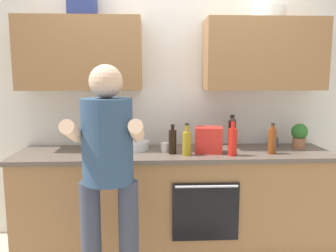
{
  "coord_description": "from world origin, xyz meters",
  "views": [
    {
      "loc": [
        -0.2,
        -2.97,
        1.57
      ],
      "look_at": [
        -0.06,
        -0.1,
        1.15
      ],
      "focal_mm": 35.99,
      "sensor_mm": 36.0,
      "label": 1
    }
  ],
  "objects": [
    {
      "name": "bottle_oil",
      "position": [
        0.1,
        -0.14,
        1.01
      ],
      "size": [
        0.08,
        0.08,
        0.28
      ],
      "color": "olive",
      "rests_on": "counter"
    },
    {
      "name": "ground_plane",
      "position": [
        0.0,
        0.0,
        0.0
      ],
      "size": [
        12.0,
        12.0,
        0.0
      ],
      "primitive_type": "plane",
      "color": "#B2A893"
    },
    {
      "name": "back_wall_unit",
      "position": [
        -0.0,
        0.28,
        1.49
      ],
      "size": [
        4.0,
        0.38,
        2.5
      ],
      "color": "silver",
      "rests_on": "ground"
    },
    {
      "name": "bottle_syrup",
      "position": [
        -0.8,
        0.13,
        1.0
      ],
      "size": [
        0.07,
        0.07,
        0.25
      ],
      "color": "#8C4C14",
      "rests_on": "counter"
    },
    {
      "name": "potted_herb",
      "position": [
        1.19,
        0.09,
        1.03
      ],
      "size": [
        0.15,
        0.15,
        0.24
      ],
      "color": "#9E6647",
      "rests_on": "counter"
    },
    {
      "name": "bottle_vinegar",
      "position": [
        0.85,
        -0.12,
        1.02
      ],
      "size": [
        0.07,
        0.07,
        0.27
      ],
      "color": "brown",
      "rests_on": "counter"
    },
    {
      "name": "counter",
      "position": [
        0.0,
        -0.0,
        0.45
      ],
      "size": [
        2.84,
        0.67,
        0.9
      ],
      "color": "olive",
      "rests_on": "ground"
    },
    {
      "name": "knife_block",
      "position": [
        -0.69,
        -0.04,
        1.02
      ],
      "size": [
        0.1,
        0.14,
        0.3
      ],
      "color": "brown",
      "rests_on": "counter"
    },
    {
      "name": "bottle_soy",
      "position": [
        -0.02,
        -0.08,
        1.01
      ],
      "size": [
        0.07,
        0.07,
        0.26
      ],
      "color": "black",
      "rests_on": "counter"
    },
    {
      "name": "person_standing",
      "position": [
        -0.5,
        -0.77,
        0.98
      ],
      "size": [
        0.49,
        0.45,
        1.65
      ],
      "color": "#383D4C",
      "rests_on": "ground"
    },
    {
      "name": "bottle_wine",
      "position": [
        0.56,
        0.17,
        1.04
      ],
      "size": [
        0.07,
        0.07,
        0.31
      ],
      "color": "#471419",
      "rests_on": "counter"
    },
    {
      "name": "cup_coffee",
      "position": [
        -0.08,
        0.01,
        0.94
      ],
      "size": [
        0.08,
        0.08,
        0.08
      ],
      "primitive_type": "cylinder",
      "color": "white",
      "rests_on": "counter"
    },
    {
      "name": "grocery_bag_crisps",
      "position": [
        0.3,
        -0.05,
        1.02
      ],
      "size": [
        0.26,
        0.22,
        0.23
      ],
      "primitive_type": "cube",
      "rotation": [
        0.0,
        0.0,
        -0.17
      ],
      "color": "red",
      "rests_on": "counter"
    },
    {
      "name": "bottle_hotsauce",
      "position": [
        0.49,
        -0.18,
        1.03
      ],
      "size": [
        0.07,
        0.07,
        0.32
      ],
      "color": "red",
      "rests_on": "counter"
    },
    {
      "name": "cup_tea",
      "position": [
        0.98,
        0.19,
        0.94
      ],
      "size": [
        0.08,
        0.08,
        0.09
      ],
      "primitive_type": "cylinder",
      "color": "#33598C",
      "rests_on": "counter"
    },
    {
      "name": "mixing_bowl",
      "position": [
        -0.38,
        0.1,
        0.94
      ],
      "size": [
        0.29,
        0.29,
        0.08
      ],
      "primitive_type": "cylinder",
      "color": "silver",
      "rests_on": "counter"
    }
  ]
}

